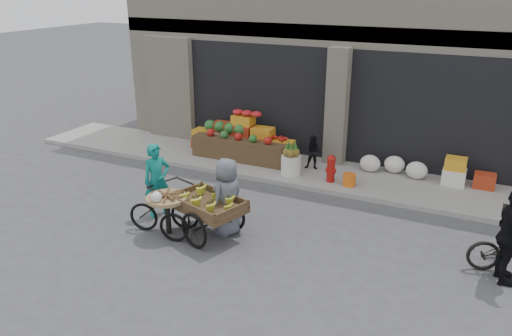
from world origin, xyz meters
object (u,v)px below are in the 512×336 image
at_px(tricycle_cart, 167,209).
at_px(pineapple_bin, 291,165).
at_px(vendor_woman, 157,180).
at_px(cyclist, 510,237).
at_px(fire_hydrant, 331,167).
at_px(seated_person, 313,153).
at_px(vendor_grey, 227,197).
at_px(orange_bucket, 349,180).
at_px(banana_cart, 206,201).

bearing_deg(tricycle_cart, pineapple_bin, 63.04).
xyz_separation_m(vendor_woman, cyclist, (6.95, 0.41, 0.05)).
distance_m(pineapple_bin, fire_hydrant, 1.11).
bearing_deg(seated_person, vendor_grey, -106.34).
distance_m(fire_hydrant, tricycle_cart, 4.47).
bearing_deg(vendor_woman, fire_hydrant, -9.05).
relative_size(tricycle_cart, vendor_grey, 0.90).
height_order(vendor_woman, cyclist, cyclist).
relative_size(fire_hydrant, orange_bucket, 2.22).
height_order(fire_hydrant, seated_person, seated_person).
xyz_separation_m(orange_bucket, banana_cart, (-1.99, -3.53, 0.48)).
distance_m(pineapple_bin, cyclist, 5.88).
relative_size(tricycle_cart, cyclist, 0.83).
height_order(vendor_grey, cyclist, cyclist).
relative_size(pineapple_bin, vendor_grey, 0.32).
height_order(orange_bucket, cyclist, cyclist).
relative_size(seated_person, tricycle_cart, 0.64).
distance_m(banana_cart, tricycle_cart, 0.83).
bearing_deg(banana_cart, vendor_grey, 53.51).
height_order(banana_cart, tricycle_cart, banana_cart).
xyz_separation_m(fire_hydrant, vendor_woman, (-2.94, -3.23, 0.32)).
height_order(vendor_woman, tricycle_cart, vendor_woman).
relative_size(pineapple_bin, vendor_woman, 0.32).
bearing_deg(tricycle_cart, fire_hydrant, 49.20).
relative_size(seated_person, banana_cart, 0.35).
xyz_separation_m(banana_cart, cyclist, (5.50, 0.76, 0.13)).
distance_m(vendor_grey, cyclist, 5.18).
xyz_separation_m(seated_person, vendor_grey, (-0.44, -3.97, 0.23)).
bearing_deg(cyclist, orange_bucket, 36.54).
relative_size(pineapple_bin, fire_hydrant, 0.73).
bearing_deg(orange_bucket, vendor_grey, -116.64).
bearing_deg(tricycle_cart, cyclist, -1.18).
xyz_separation_m(banana_cart, vendor_woman, (-1.45, 0.35, 0.07)).
bearing_deg(cyclist, seated_person, 38.44).
xyz_separation_m(tricycle_cart, vendor_grey, (1.10, 0.55, 0.25)).
bearing_deg(orange_bucket, pineapple_bin, 176.42).
height_order(banana_cart, vendor_grey, vendor_grey).
distance_m(vendor_woman, cyclist, 6.96).
height_order(fire_hydrant, vendor_grey, vendor_grey).
height_order(orange_bucket, vendor_grey, vendor_grey).
relative_size(vendor_woman, vendor_grey, 1.01).
distance_m(pineapple_bin, orange_bucket, 1.61).
bearing_deg(vendor_grey, banana_cart, -40.80).
distance_m(pineapple_bin, tricycle_cart, 4.09).
bearing_deg(banana_cart, tricycle_cart, -140.61).
bearing_deg(pineapple_bin, orange_bucket, -3.58).
bearing_deg(pineapple_bin, fire_hydrant, -2.60).
bearing_deg(vendor_woman, vendor_grey, -59.79).
bearing_deg(seated_person, orange_bucket, -40.26).
distance_m(seated_person, tricycle_cart, 4.78).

